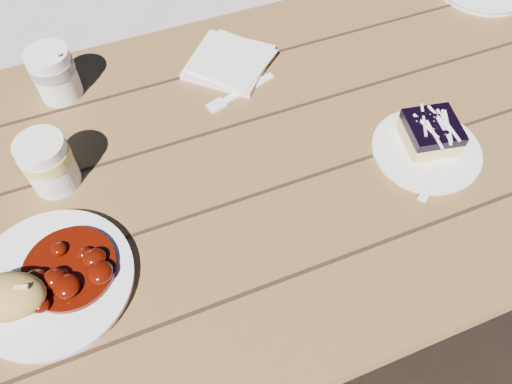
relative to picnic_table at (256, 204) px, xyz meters
name	(u,v)px	position (x,y,z in m)	size (l,w,h in m)	color
ground	(256,310)	(0.00, 0.00, -0.59)	(60.00, 60.00, 0.00)	#B1AA9F
picnic_table	(256,204)	(0.00, 0.00, 0.00)	(2.00, 1.55, 0.75)	brown
main_plate	(53,282)	(-0.38, -0.12, 0.17)	(0.24, 0.24, 0.02)	white
goulash_stew	(66,263)	(-0.35, -0.11, 0.20)	(0.14, 0.14, 0.04)	#4F0B02
bread_roll	(6,297)	(-0.43, -0.14, 0.21)	(0.11, 0.07, 0.06)	tan
dessert_plate	(426,151)	(0.28, -0.11, 0.17)	(0.19, 0.19, 0.01)	white
blueberry_cake	(431,132)	(0.29, -0.09, 0.20)	(0.10, 0.10, 0.05)	#ECCC80
fork_dessert	(435,175)	(0.26, -0.16, 0.17)	(0.03, 0.16, 0.01)	white
coffee_cup	(54,74)	(-0.30, 0.28, 0.21)	(0.08, 0.08, 0.10)	white
napkin_stack	(229,62)	(0.04, 0.24, 0.17)	(0.15, 0.15, 0.01)	white
fork_table	(248,88)	(0.05, 0.16, 0.16)	(0.03, 0.16, 0.01)	white
second_cup	(48,163)	(-0.34, 0.07, 0.21)	(0.08, 0.08, 0.10)	white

